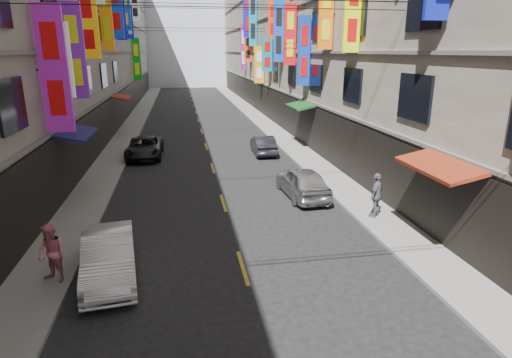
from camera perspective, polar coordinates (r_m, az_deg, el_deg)
name	(u,v)px	position (r m, az deg, el deg)	size (l,w,h in m)	color
sidewalk_left	(128,133)	(36.64, -16.73, 5.91)	(2.00, 90.00, 0.12)	slate
sidewalk_right	(271,128)	(37.18, 2.06, 6.75)	(2.00, 90.00, 0.12)	slate
building_row_left	(32,8)	(37.40, -27.71, 19.54)	(10.14, 90.00, 19.00)	gray
building_row_right	(344,13)	(38.45, 11.60, 20.87)	(10.14, 90.00, 19.00)	#AEA692
haze_block	(185,26)	(85.95, -9.43, 19.47)	(18.00, 8.00, 22.00)	silver
shop_signage	(202,7)	(28.92, -7.23, 21.83)	(14.00, 55.00, 12.16)	blue
street_awnings	(190,129)	(20.12, -8.76, 6.60)	(13.99, 35.20, 0.41)	#164E14
overhead_cables	(208,4)	(23.99, -6.46, 22.19)	(14.00, 38.04, 1.24)	black
lane_markings	(204,138)	(33.48, -7.00, 5.44)	(0.12, 80.20, 0.01)	gold
scooter_far_right	(291,181)	(20.76, 4.66, -0.20)	(0.72, 1.76, 1.14)	black
car_left_mid	(109,256)	(13.43, -19.02, -9.74)	(1.43, 4.12, 1.36)	white
car_left_far	(145,148)	(27.87, -14.62, 4.08)	(2.12, 4.59, 1.28)	black
car_right_mid	(302,182)	(19.68, 6.21, -0.42)	(1.65, 4.11, 1.40)	#A7A8AC
car_right_far	(263,145)	(27.92, 0.96, 4.58)	(1.29, 3.69, 1.21)	#212228
pedestrian_lfar	(52,254)	(13.49, -25.57, -8.97)	(0.84, 0.57, 1.72)	#E07684
pedestrian_rfar	(376,195)	(17.50, 15.77, -2.07)	(1.05, 0.60, 1.79)	#605F62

